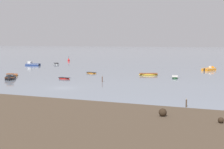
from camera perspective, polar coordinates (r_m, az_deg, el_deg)
ground_plane at (r=58.26m, az=-8.60°, el=-2.36°), size 800.00×800.00×0.00m
mudflat_shore at (r=34.64m, az=-14.57°, el=-7.96°), size 341.26×24.41×0.27m
tidal_rock_near at (r=35.37m, az=8.93°, el=-6.61°), size 0.87×0.87×0.87m
tidal_rock_right at (r=33.92m, az=18.65°, el=-7.64°), size 0.59×0.59×0.59m
motorboat_moored_1 at (r=73.54m, az=-17.54°, el=-0.62°), size 4.38×5.45×2.01m
rowboat_moored_0 at (r=71.85m, az=-8.41°, el=-0.69°), size 3.19×1.64×0.48m
rowboat_moored_2 at (r=81.39m, az=-16.69°, el=-0.09°), size 3.09×3.38×0.54m
motorboat_moored_2 at (r=113.51m, az=-14.14°, el=1.70°), size 5.76×2.64×2.11m
rowboat_moored_4 at (r=83.31m, az=-3.66°, el=0.27°), size 3.16×1.68×0.47m
motorboat_moored_3 at (r=96.60m, az=16.96°, el=0.88°), size 4.16×5.88×1.92m
rowboat_moored_5 at (r=79.20m, az=6.44°, el=-0.00°), size 4.97×3.27×0.74m
rowboat_moored_6 at (r=116.90m, az=-9.80°, el=1.85°), size 3.99×4.65×0.73m
rowboat_moored_7 at (r=74.49m, az=11.05°, el=-0.48°), size 2.07×4.01×0.60m
channel_buoy at (r=135.85m, az=-7.65°, el=2.55°), size 0.90×0.90×2.30m
mooring_post_near at (r=42.11m, az=12.97°, el=-4.89°), size 0.22×0.22×1.23m
mooring_post_right at (r=65.94m, az=-1.73°, el=-0.79°), size 0.22×0.22×1.43m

